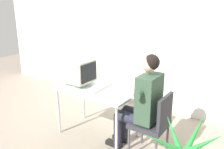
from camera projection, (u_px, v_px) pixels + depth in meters
name	position (u px, v px, depth m)	size (l,w,h in m)	color
ground_plane	(98.00, 134.00, 3.69)	(12.00, 12.00, 0.00)	gray
wall_back	(159.00, 28.00, 4.20)	(8.00, 0.10, 3.00)	silver
desk	(97.00, 92.00, 3.49)	(1.16, 0.70, 0.75)	#B7B7BC
crt_monitor	(78.00, 71.00, 3.56)	(0.42, 0.39, 0.38)	beige
keyboard	(99.00, 87.00, 3.46)	(0.20, 0.49, 0.03)	beige
office_chair	(154.00, 121.00, 3.03)	(0.44, 0.44, 0.88)	#4C4C51
person_seated	(142.00, 101.00, 3.06)	(0.69, 0.58, 1.36)	#334C38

